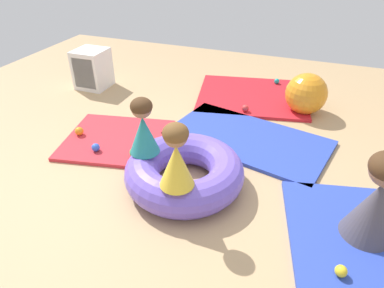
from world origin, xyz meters
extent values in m
plane|color=tan|center=(0.00, 0.00, 0.00)|extent=(8.00, 8.00, 0.00)
cube|color=#2D47B7|center=(0.50, 0.93, 0.02)|extent=(1.93, 1.34, 0.04)
cube|color=red|center=(0.30, 2.08, 0.02)|extent=(1.71, 1.56, 0.04)
cube|color=red|center=(-0.88, 0.40, 0.02)|extent=(1.31, 1.20, 0.04)
cube|color=#2D47B7|center=(1.67, -0.17, 0.02)|extent=(1.38, 1.38, 0.04)
torus|color=#7056D1|center=(0.12, -0.07, 0.16)|extent=(1.10, 1.10, 0.32)
cone|color=teal|center=(-0.25, -0.10, 0.50)|extent=(0.33, 0.33, 0.36)
sphere|color=#936647|center=(-0.25, -0.10, 0.76)|extent=(0.18, 0.18, 0.18)
ellipsoid|color=#472D19|center=(-0.25, -0.10, 0.78)|extent=(0.19, 0.19, 0.15)
cone|color=yellow|center=(0.21, -0.43, 0.50)|extent=(0.37, 0.37, 0.37)
sphere|color=#936647|center=(0.21, -0.43, 0.77)|extent=(0.18, 0.18, 0.18)
ellipsoid|color=brown|center=(0.21, -0.43, 0.79)|extent=(0.20, 0.20, 0.16)
cone|color=#4C4751|center=(1.67, -0.17, 0.29)|extent=(0.54, 0.54, 0.50)
sphere|color=yellow|center=(1.50, -0.64, 0.08)|extent=(0.08, 0.08, 0.08)
sphere|color=blue|center=(-0.95, 0.09, 0.08)|extent=(0.09, 0.09, 0.09)
sphere|color=teal|center=(0.57, 2.61, 0.08)|extent=(0.08, 0.08, 0.08)
sphere|color=green|center=(-0.50, 0.13, 0.09)|extent=(0.11, 0.11, 0.11)
sphere|color=orange|center=(-1.31, 0.31, 0.09)|extent=(0.10, 0.10, 0.10)
sphere|color=red|center=(0.33, 1.54, 0.09)|extent=(0.09, 0.09, 0.09)
sphere|color=pink|center=(-0.48, 0.31, 0.09)|extent=(0.09, 0.09, 0.09)
sphere|color=orange|center=(1.03, 1.86, 0.26)|extent=(0.52, 0.52, 0.52)
cube|color=white|center=(-2.00, 1.64, 0.28)|extent=(0.44, 0.44, 0.56)
cube|color=#2D2D33|center=(-2.00, 1.52, 0.28)|extent=(0.34, 0.20, 0.44)
camera|label=1|loc=(1.07, -2.39, 2.07)|focal=32.08mm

